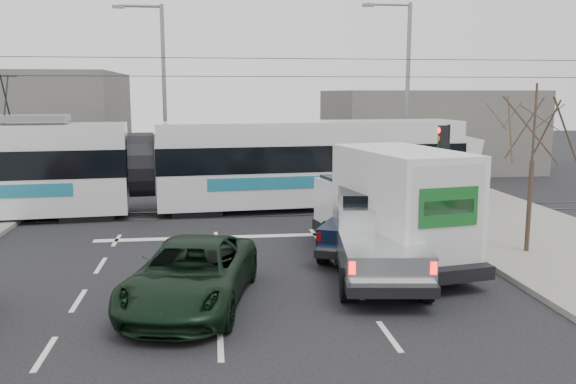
{
  "coord_description": "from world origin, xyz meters",
  "views": [
    {
      "loc": [
        -1.8,
        -14.34,
        4.87
      ],
      "look_at": [
        0.56,
        4.31,
        1.8
      ],
      "focal_mm": 38.0,
      "sensor_mm": 36.0,
      "label": 1
    }
  ],
  "objects": [
    {
      "name": "ground",
      "position": [
        0.0,
        0.0,
        0.0
      ],
      "size": [
        120.0,
        120.0,
        0.0
      ],
      "primitive_type": "plane",
      "color": "black",
      "rests_on": "ground"
    },
    {
      "name": "rails",
      "position": [
        0.0,
        10.0,
        0.01
      ],
      "size": [
        60.0,
        1.6,
        0.03
      ],
      "primitive_type": "cube",
      "color": "#33302D",
      "rests_on": "ground"
    },
    {
      "name": "building_right",
      "position": [
        12.0,
        24.0,
        2.5
      ],
      "size": [
        12.0,
        10.0,
        5.0
      ],
      "primitive_type": "cube",
      "color": "slate",
      "rests_on": "ground"
    },
    {
      "name": "bare_tree",
      "position": [
        7.6,
        2.5,
        3.79
      ],
      "size": [
        2.4,
        2.4,
        5.0
      ],
      "color": "#47382B",
      "rests_on": "ground"
    },
    {
      "name": "traffic_signal",
      "position": [
        6.47,
        6.5,
        2.74
      ],
      "size": [
        0.44,
        0.44,
        3.6
      ],
      "color": "black",
      "rests_on": "ground"
    },
    {
      "name": "street_lamp_near",
      "position": [
        7.31,
        14.0,
        5.11
      ],
      "size": [
        2.38,
        0.25,
        9.0
      ],
      "color": "slate",
      "rests_on": "ground"
    },
    {
      "name": "street_lamp_far",
      "position": [
        -4.19,
        16.0,
        5.11
      ],
      "size": [
        2.38,
        0.25,
        9.0
      ],
      "color": "slate",
      "rests_on": "ground"
    },
    {
      "name": "catenary",
      "position": [
        0.0,
        10.0,
        3.88
      ],
      "size": [
        60.0,
        0.2,
        7.0
      ],
      "color": "black",
      "rests_on": "ground"
    },
    {
      "name": "tram",
      "position": [
        -4.63,
        10.41,
        1.95
      ],
      "size": [
        26.99,
        5.02,
        5.48
      ],
      "rotation": [
        0.0,
        0.0,
        0.09
      ],
      "color": "silver",
      "rests_on": "ground"
    },
    {
      "name": "silver_pickup",
      "position": [
        2.52,
        1.28,
        1.07
      ],
      "size": [
        2.79,
        6.16,
        2.16
      ],
      "rotation": [
        0.0,
        0.0,
        -0.13
      ],
      "color": "black",
      "rests_on": "ground"
    },
    {
      "name": "box_truck",
      "position": [
        3.28,
        2.22,
        1.65
      ],
      "size": [
        3.51,
        7.0,
        3.35
      ],
      "rotation": [
        0.0,
        0.0,
        0.19
      ],
      "color": "black",
      "rests_on": "ground"
    },
    {
      "name": "navy_pickup",
      "position": [
        2.77,
        3.61,
        0.95
      ],
      "size": [
        3.44,
        4.85,
        1.93
      ],
      "rotation": [
        0.0,
        0.0,
        -0.44
      ],
      "color": "black",
      "rests_on": "ground"
    },
    {
      "name": "green_car",
      "position": [
        -2.32,
        -0.63,
        0.74
      ],
      "size": [
        3.51,
        5.72,
        1.48
      ],
      "primitive_type": "imported",
      "rotation": [
        0.0,
        0.0,
        -0.21
      ],
      "color": "black",
      "rests_on": "ground"
    }
  ]
}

